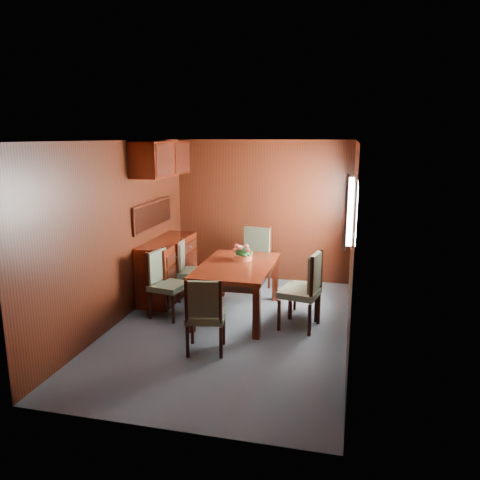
% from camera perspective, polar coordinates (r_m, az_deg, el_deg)
% --- Properties ---
extents(ground, '(4.50, 4.50, 0.00)m').
position_cam_1_polar(ground, '(6.24, -1.24, -10.58)').
color(ground, '#38434C').
rests_on(ground, ground).
extents(room_shell, '(3.06, 4.52, 2.41)m').
position_cam_1_polar(room_shell, '(6.15, -1.48, 4.86)').
color(room_shell, black).
rests_on(room_shell, ground).
extents(sideboard, '(0.48, 1.40, 0.90)m').
position_cam_1_polar(sideboard, '(7.37, -8.75, -3.38)').
color(sideboard, '#3A1007').
rests_on(sideboard, ground).
extents(dining_table, '(0.98, 1.57, 0.73)m').
position_cam_1_polar(dining_table, '(6.45, -0.38, -3.87)').
color(dining_table, '#3A1007').
rests_on(dining_table, ground).
extents(chair_left_near, '(0.50, 0.52, 0.94)m').
position_cam_1_polar(chair_left_near, '(6.54, -9.27, -4.78)').
color(chair_left_near, black).
rests_on(chair_left_near, ground).
extents(chair_left_far, '(0.49, 0.50, 0.92)m').
position_cam_1_polar(chair_left_far, '(7.16, -6.36, -3.28)').
color(chair_left_far, black).
rests_on(chair_left_far, ground).
extents(chair_right_near, '(0.55, 0.57, 1.03)m').
position_cam_1_polar(chair_right_near, '(6.08, 8.03, -5.62)').
color(chair_right_near, black).
rests_on(chair_right_near, ground).
extents(chair_right_far, '(0.41, 0.43, 0.87)m').
position_cam_1_polar(chair_right_far, '(6.51, 8.59, -5.21)').
color(chair_right_far, black).
rests_on(chair_right_far, ground).
extents(chair_head, '(0.50, 0.49, 0.92)m').
position_cam_1_polar(chair_head, '(5.37, -4.30, -8.70)').
color(chair_head, black).
rests_on(chair_head, ground).
extents(chair_foot, '(0.57, 0.56, 1.03)m').
position_cam_1_polar(chair_foot, '(7.58, 1.76, -1.84)').
color(chair_foot, black).
rests_on(chair_foot, ground).
extents(flower_centerpiece, '(0.29, 0.29, 0.29)m').
position_cam_1_polar(flower_centerpiece, '(6.62, 0.33, -1.27)').
color(flower_centerpiece, '#C96A3D').
rests_on(flower_centerpiece, dining_table).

